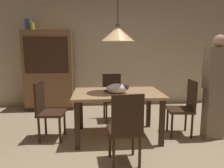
# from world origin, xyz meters

# --- Properties ---
(ground) EXTENTS (10.00, 10.00, 0.00)m
(ground) POSITION_xyz_m (0.00, 0.00, 0.00)
(ground) COLOR tan
(back_wall) EXTENTS (6.40, 0.10, 2.90)m
(back_wall) POSITION_xyz_m (0.00, 2.65, 1.45)
(back_wall) COLOR beige
(back_wall) RESTS_ON ground
(dining_table) EXTENTS (1.40, 0.90, 0.75)m
(dining_table) POSITION_xyz_m (0.12, 0.55, 0.65)
(dining_table) COLOR tan
(dining_table) RESTS_ON ground
(chair_right_side) EXTENTS (0.44, 0.44, 0.93)m
(chair_right_side) POSITION_xyz_m (1.25, 0.54, 0.51)
(chair_right_side) COLOR #382316
(chair_right_side) RESTS_ON ground
(chair_left_side) EXTENTS (0.43, 0.43, 0.93)m
(chair_left_side) POSITION_xyz_m (-1.01, 0.56, 0.51)
(chair_left_side) COLOR #382316
(chair_left_side) RESTS_ON ground
(chair_far_back) EXTENTS (0.43, 0.43, 0.93)m
(chair_far_back) POSITION_xyz_m (0.11, 1.43, 0.51)
(chair_far_back) COLOR #382316
(chair_far_back) RESTS_ON ground
(chair_near_front) EXTENTS (0.43, 0.43, 0.93)m
(chair_near_front) POSITION_xyz_m (0.13, -0.33, 0.51)
(chair_near_front) COLOR #382316
(chair_near_front) RESTS_ON ground
(cat_sleeping) EXTENTS (0.39, 0.24, 0.16)m
(cat_sleeping) POSITION_xyz_m (0.12, 0.49, 0.83)
(cat_sleeping) COLOR silver
(cat_sleeping) RESTS_ON dining_table
(pendant_lamp) EXTENTS (0.52, 0.52, 1.30)m
(pendant_lamp) POSITION_xyz_m (0.12, 0.55, 1.66)
(pendant_lamp) COLOR #E5B775
(hutch_bookcase) EXTENTS (1.12, 0.45, 1.85)m
(hutch_bookcase) POSITION_xyz_m (-1.32, 2.32, 0.89)
(hutch_bookcase) COLOR brown
(hutch_bookcase) RESTS_ON ground
(book_blue_wide) EXTENTS (0.06, 0.24, 0.24)m
(book_blue_wide) POSITION_xyz_m (-1.74, 2.32, 1.97)
(book_blue_wide) COLOR #384C93
(book_blue_wide) RESTS_ON hutch_bookcase
(book_green_slim) EXTENTS (0.03, 0.20, 0.26)m
(book_green_slim) POSITION_xyz_m (-1.68, 2.32, 1.98)
(book_green_slim) COLOR #427A4C
(book_green_slim) RESTS_ON hutch_bookcase
(book_yellow_short) EXTENTS (0.04, 0.20, 0.18)m
(book_yellow_short) POSITION_xyz_m (-1.63, 2.32, 1.94)
(book_yellow_short) COLOR gold
(book_yellow_short) RESTS_ON hutch_bookcase
(person_standing) EXTENTS (0.36, 0.22, 1.65)m
(person_standing) POSITION_xyz_m (1.66, 0.39, 0.83)
(person_standing) COLOR #84705B
(person_standing) RESTS_ON ground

